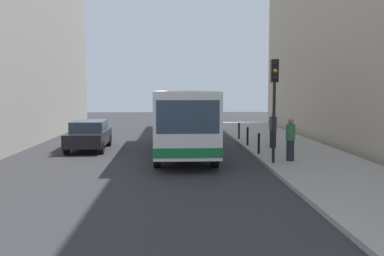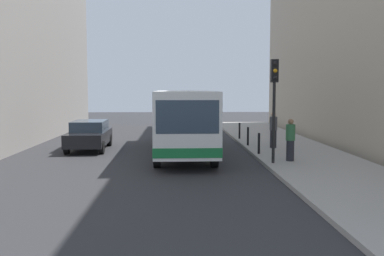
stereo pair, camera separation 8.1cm
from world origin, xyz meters
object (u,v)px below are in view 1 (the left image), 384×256
Objects in this scene: car_beside_bus at (89,134)px; traffic_light at (274,91)px; bollard_near at (259,143)px; bollard_far at (239,131)px; bollard_mid at (248,136)px; bus at (182,117)px; pedestrian_near_signal at (290,140)px; pedestrian_mid_sidewalk at (273,130)px.

traffic_light reaches higher than car_beside_bus.
bollard_far is (0.00, 6.08, 0.00)m from bollard_near.
traffic_light reaches higher than bollard_mid.
bus reaches higher than bollard_near.
traffic_light is 4.32× the size of bollard_far.
bollard_far is (0.00, 3.04, 0.00)m from bollard_mid.
bollard_far is (-0.10, 8.58, -2.38)m from traffic_light.
traffic_light is at bearing -88.97° from bollard_mid.
traffic_light is 8.91m from bollard_far.
pedestrian_near_signal is at bearing -83.59° from bollard_far.
car_beside_bus is at bearing 147.73° from traffic_light.
bollard_near is at bearing -90.00° from bollard_mid.
car_beside_bus is at bearing 128.88° from pedestrian_near_signal.
pedestrian_near_signal is (0.91, -2.02, 0.39)m from bollard_near.
car_beside_bus is 2.46× the size of pedestrian_mid_sidewalk.
pedestrian_near_signal is at bearing -79.81° from bollard_mid.
traffic_light is 2.27× the size of pedestrian_mid_sidewalk.
bollard_far is at bearing 90.67° from traffic_light.
traffic_light reaches higher than bollard_near.
pedestrian_mid_sidewalk is at bearing 63.64° from pedestrian_near_signal.
bus is 3.96m from bollard_mid.
bollard_mid is 5.15m from pedestrian_near_signal.
pedestrian_near_signal reaches higher than bollard_mid.
bollard_mid is at bearing -156.85° from pedestrian_mid_sidewalk.
bollard_mid is at bearing 76.61° from pedestrian_near_signal.
traffic_light is 4.32× the size of bollard_mid.
bollard_near is at bearing 160.24° from car_beside_bus.
bus is 6.13× the size of pedestrian_mid_sidewalk.
bollard_mid is (3.45, 1.59, -1.10)m from bus.
bus is 11.64× the size of bollard_mid.
bus reaches higher than car_beside_bus.
bollard_mid is at bearing 91.03° from traffic_light.
pedestrian_near_signal reaches higher than bollard_near.
bollard_near is 1.00× the size of bollard_far.
bollard_mid and bollard_far have the same top height.
bus is 2.70× the size of traffic_light.
pedestrian_mid_sidewalk reaches higher than bollard_near.
pedestrian_near_signal reaches higher than bollard_far.
pedestrian_mid_sidewalk is at bearing 61.14° from bollard_near.
bus is at bearing 157.22° from bollard_near.
pedestrian_near_signal is (0.91, -8.10, 0.39)m from bollard_far.
bus is at bearing 131.92° from traffic_light.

